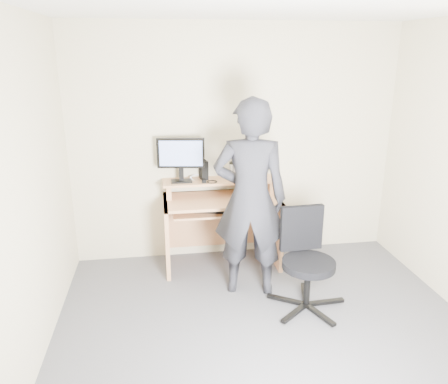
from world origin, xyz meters
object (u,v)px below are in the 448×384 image
object	(u,v)px
person	(250,199)
office_chair	(306,256)
monitor	(181,156)
desk	(221,214)

from	to	relation	value
person	office_chair	bearing A→B (deg)	155.17
monitor	office_chair	xyz separation A→B (m)	(1.02, -1.02, -0.70)
desk	monitor	world-z (taller)	monitor
desk	person	bearing A→B (deg)	-74.52
desk	office_chair	xyz separation A→B (m)	(0.62, -0.98, -0.06)
office_chair	monitor	bearing A→B (deg)	131.60
monitor	office_chair	distance (m)	1.61
desk	person	distance (m)	0.77
desk	monitor	distance (m)	0.76
monitor	person	world-z (taller)	person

